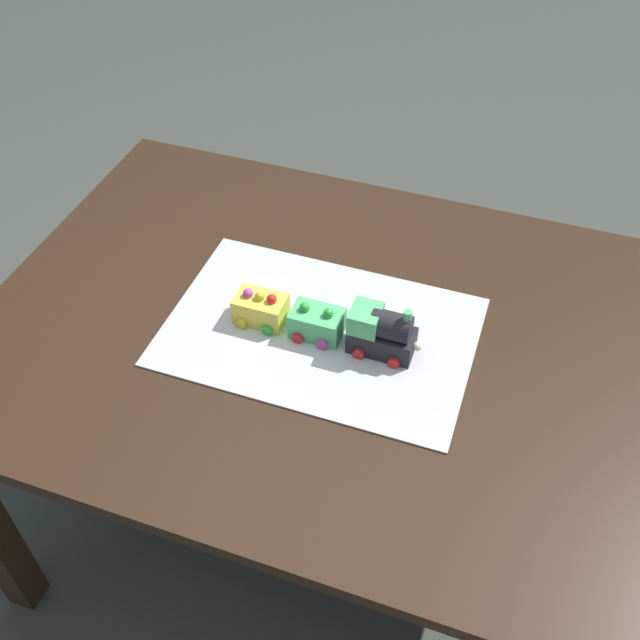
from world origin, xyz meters
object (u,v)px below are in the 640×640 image
at_px(dining_table, 331,365).
at_px(cake_locomotive, 382,332).
at_px(cake_car_flatbed_lemon, 261,308).
at_px(cake_car_caboose_mint_green, 317,323).

height_order(dining_table, cake_locomotive, cake_locomotive).
bearing_deg(cake_car_flatbed_lemon, dining_table, -171.36).
xyz_separation_m(cake_locomotive, cake_car_caboose_mint_green, (0.13, 0.00, -0.02)).
relative_size(cake_locomotive, cake_car_flatbed_lemon, 1.40).
bearing_deg(dining_table, cake_car_flatbed_lemon, 8.64).
bearing_deg(cake_car_caboose_mint_green, cake_locomotive, -180.00).
relative_size(dining_table, cake_car_flatbed_lemon, 14.00).
relative_size(dining_table, cake_car_caboose_mint_green, 14.00).
relative_size(cake_locomotive, cake_car_caboose_mint_green, 1.40).
bearing_deg(cake_locomotive, cake_car_flatbed_lemon, 0.00).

